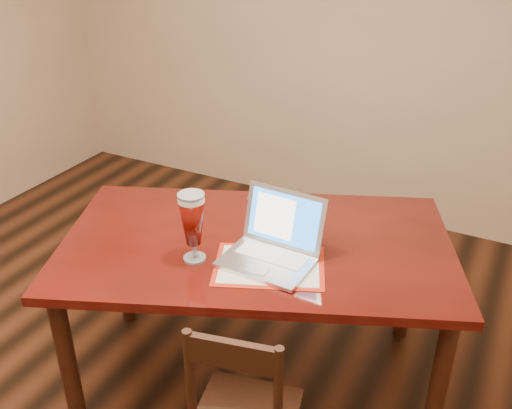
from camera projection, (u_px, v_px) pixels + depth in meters
The scene contains 2 objects.
room_shell at pixel (56, 32), 1.73m from camera, with size 4.51×5.01×2.71m.
dining_table at pixel (255, 258), 2.53m from camera, with size 1.94×1.53×1.10m.
Camera 1 is at (1.35, -1.30, 2.11)m, focal length 40.00 mm.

